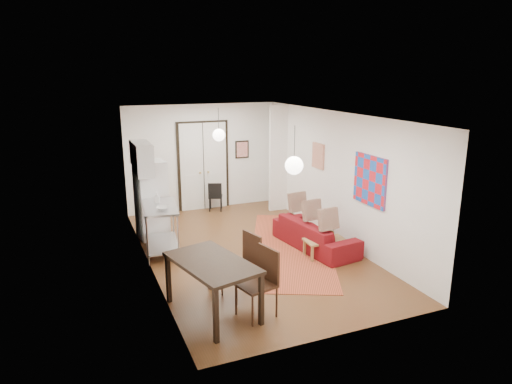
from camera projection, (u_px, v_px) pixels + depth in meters
name	position (u px, v px, depth m)	size (l,w,h in m)	color
floor	(250.00, 251.00, 9.78)	(7.00, 7.00, 0.00)	brown
ceiling	(249.00, 115.00, 9.04)	(4.20, 7.00, 0.02)	white
wall_back	(203.00, 157.00, 12.54)	(4.20, 0.02, 2.90)	white
wall_front	(342.00, 242.00, 6.28)	(4.20, 0.02, 2.90)	white
wall_left	(146.00, 196.00, 8.64)	(0.02, 7.00, 2.90)	white
wall_right	(337.00, 177.00, 10.19)	(0.02, 7.00, 2.90)	white
double_doors	(203.00, 167.00, 12.57)	(1.44, 0.06, 2.50)	silver
stub_partition	(278.00, 158.00, 12.37)	(0.50, 0.10, 2.90)	white
wall_cabinet	(142.00, 158.00, 9.94)	(0.35, 1.00, 0.70)	silver
painting_popart	(370.00, 180.00, 9.01)	(0.05, 1.00, 1.00)	red
painting_abstract	(318.00, 156.00, 10.80)	(0.05, 0.50, 0.60)	beige
poster_back	(242.00, 149.00, 12.90)	(0.40, 0.03, 0.50)	red
print_left	(132.00, 153.00, 10.32)	(0.03, 0.44, 0.54)	#905C3C
pendant_back	(219.00, 135.00, 11.00)	(0.30, 0.30, 0.80)	white
pendant_front	(294.00, 165.00, 7.42)	(0.30, 0.30, 0.80)	white
kilim_rug	(291.00, 247.00, 10.03)	(1.68, 4.47, 0.01)	#BF492F
sofa	(315.00, 234.00, 9.90)	(2.15, 0.84, 0.63)	maroon
coffee_table	(325.00, 242.00, 9.43)	(0.87, 0.52, 0.37)	tan
potted_plant	(330.00, 230.00, 9.41)	(0.33, 0.28, 0.36)	#3F6C30
kitchen_counter	(161.00, 221.00, 9.54)	(0.86, 1.44, 1.04)	#B8BABD
bowl	(162.00, 208.00, 9.18)	(0.24, 0.24, 0.06)	beige
soap_bottle	(157.00, 198.00, 9.65)	(0.10, 0.10, 0.22)	#559DB9
fridge	(151.00, 200.00, 10.40)	(0.63, 0.63, 1.80)	white
dining_table	(212.00, 267.00, 7.09)	(1.28, 1.77, 0.88)	black
dining_chair_near	(238.00, 259.00, 7.76)	(0.63, 0.80, 1.09)	#3A2112
dining_chair_far	(253.00, 276.00, 7.14)	(0.63, 0.80, 1.09)	#3A2112
black_side_chair	(215.00, 193.00, 12.63)	(0.48, 0.49, 0.81)	black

